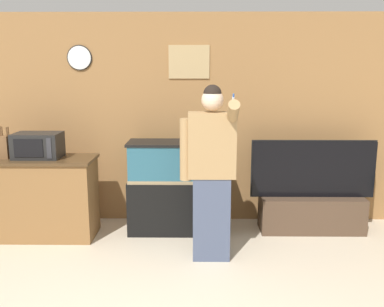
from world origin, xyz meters
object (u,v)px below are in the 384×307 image
knife_block (4,147)px  aquarium_on_stand (176,187)px  tv_on_stand (311,204)px  counter_island (34,197)px  person_standing (211,171)px  microwave (38,145)px

knife_block → aquarium_on_stand: bearing=6.4°
aquarium_on_stand → tv_on_stand: bearing=0.6°
counter_island → knife_block: size_ratio=3.92×
knife_block → tv_on_stand: (3.55, 0.23, -0.74)m
counter_island → person_standing: size_ratio=0.80×
knife_block → aquarium_on_stand: knife_block is taller
aquarium_on_stand → counter_island: bearing=-173.3°
person_standing → microwave: bearing=163.2°
microwave → aquarium_on_stand: 1.65m
microwave → tv_on_stand: 3.28m
knife_block → tv_on_stand: size_ratio=0.25×
knife_block → person_standing: bearing=-13.3°
counter_island → microwave: microwave is taller
tv_on_stand → person_standing: size_ratio=0.83×
knife_block → tv_on_stand: knife_block is taller
counter_island → person_standing: person_standing is taller
knife_block → aquarium_on_stand: (1.92, 0.22, -0.52)m
counter_island → knife_block: knife_block is taller
counter_island → knife_block: (-0.28, -0.02, 0.60)m
tv_on_stand → person_standing: (-1.24, -0.78, 0.60)m
microwave → person_standing: 2.03m
microwave → knife_block: bearing=-173.7°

